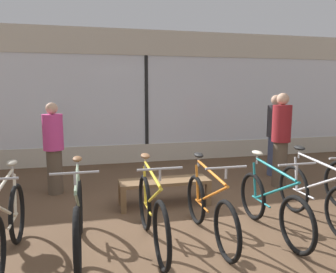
% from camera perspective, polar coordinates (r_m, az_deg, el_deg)
% --- Properties ---
extents(ground_plane, '(24.00, 24.00, 0.00)m').
position_cam_1_polar(ground_plane, '(4.36, 6.62, -16.31)').
color(ground_plane, brown).
extents(shop_back_wall, '(12.00, 0.08, 3.20)m').
position_cam_1_polar(shop_back_wall, '(8.06, -3.81, 7.08)').
color(shop_back_wall, beige).
rests_on(shop_back_wall, ground_plane).
extents(bicycle_far_left, '(0.46, 1.70, 1.04)m').
position_cam_1_polar(bicycle_far_left, '(3.90, -26.20, -14.01)').
color(bicycle_far_left, black).
rests_on(bicycle_far_left, ground_plane).
extents(bicycle_left, '(0.46, 1.68, 1.03)m').
position_cam_1_polar(bicycle_left, '(3.89, -15.33, -13.62)').
color(bicycle_left, black).
rests_on(bicycle_left, ground_plane).
extents(bicycle_center_left, '(0.46, 1.70, 1.04)m').
position_cam_1_polar(bicycle_center_left, '(3.87, -2.84, -13.22)').
color(bicycle_center_left, black).
rests_on(bicycle_center_left, ground_plane).
extents(bicycle_center, '(0.46, 1.67, 1.01)m').
position_cam_1_polar(bicycle_center, '(4.07, 7.18, -12.52)').
color(bicycle_center, black).
rests_on(bicycle_center, ground_plane).
extents(bicycle_center_right, '(0.46, 1.66, 1.01)m').
position_cam_1_polar(bicycle_center_right, '(4.38, 17.61, -11.37)').
color(bicycle_center_right, black).
rests_on(bicycle_center_right, ground_plane).
extents(bicycle_right, '(0.46, 1.70, 1.03)m').
position_cam_1_polar(bicycle_right, '(4.86, 24.37, -9.55)').
color(bicycle_right, black).
rests_on(bicycle_right, ground_plane).
extents(display_bench, '(1.40, 0.44, 0.41)m').
position_cam_1_polar(display_bench, '(5.15, -0.63, -8.32)').
color(display_bench, brown).
rests_on(display_bench, ground_plane).
extents(customer_near_rack, '(0.37, 0.37, 1.74)m').
position_cam_1_polar(customer_near_rack, '(6.35, 19.08, -0.25)').
color(customer_near_rack, brown).
rests_on(customer_near_rack, ground_plane).
extents(customer_by_window, '(0.36, 0.36, 1.69)m').
position_cam_1_polar(customer_by_window, '(7.16, 18.12, 0.50)').
color(customer_by_window, '#424C6B').
rests_on(customer_by_window, ground_plane).
extents(customer_mid_floor, '(0.40, 0.53, 1.58)m').
position_cam_1_polar(customer_mid_floor, '(5.96, -19.33, -1.43)').
color(customer_mid_floor, brown).
rests_on(customer_mid_floor, ground_plane).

